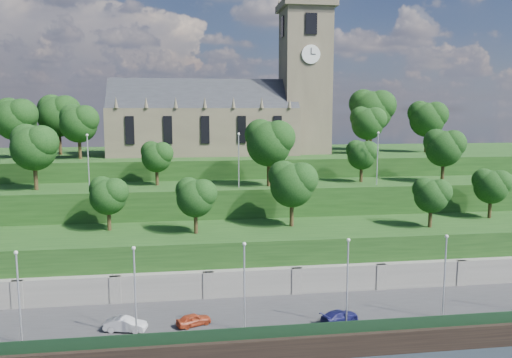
{
  "coord_description": "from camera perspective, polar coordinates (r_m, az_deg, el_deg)",
  "views": [
    {
      "loc": [
        -7.18,
        -42.02,
        22.82
      ],
      "look_at": [
        2.98,
        30.0,
        12.62
      ],
      "focal_mm": 35.0,
      "sensor_mm": 36.0,
      "label": 1
    }
  ],
  "objects": [
    {
      "name": "embankment_lower",
      "position": [
        63.3,
        -1.17,
        -9.31
      ],
      "size": [
        160.0,
        12.0,
        8.0
      ],
      "primitive_type": "cube",
      "color": "#183A13",
      "rests_on": "ground"
    },
    {
      "name": "trees_lower",
      "position": [
        61.51,
        -0.26,
        -1.29
      ],
      "size": [
        69.75,
        8.67,
        8.39
      ],
      "color": "#2E2312",
      "rests_on": "embankment_lower"
    },
    {
      "name": "fence",
      "position": [
        47.71,
        1.45,
        -17.09
      ],
      "size": [
        160.0,
        0.1,
        1.2
      ],
      "primitive_type": "cube",
      "color": "#16321C",
      "rests_on": "promenade"
    },
    {
      "name": "trees_hilltop",
      "position": [
        87.99,
        -2.1,
        7.33
      ],
      "size": [
        77.27,
        16.78,
        11.63
      ],
      "color": "#2E2312",
      "rests_on": "hilltop"
    },
    {
      "name": "car_left",
      "position": [
        50.6,
        -7.14,
        -15.66
      ],
      "size": [
        3.66,
        2.54,
        1.16
      ],
      "primitive_type": "imported",
      "rotation": [
        0.0,
        0.0,
        1.95
      ],
      "color": "#A8391C",
      "rests_on": "promenade"
    },
    {
      "name": "car_right",
      "position": [
        51.64,
        9.54,
        -15.2
      ],
      "size": [
        4.37,
        3.1,
        1.18
      ],
      "primitive_type": "imported",
      "rotation": [
        0.0,
        0.0,
        1.97
      ],
      "color": "#171852",
      "rests_on": "promenade"
    },
    {
      "name": "church",
      "position": [
        88.36,
        -2.88,
        7.78
      ],
      "size": [
        38.6,
        12.35,
        27.6
      ],
      "color": "brown",
      "rests_on": "hilltop"
    },
    {
      "name": "promenade",
      "position": [
        53.23,
        0.45,
        -16.22
      ],
      "size": [
        160.0,
        12.0,
        2.0
      ],
      "primitive_type": "cube",
      "color": "#2D2D30",
      "rests_on": "ground"
    },
    {
      "name": "lamp_posts_promenade",
      "position": [
        47.55,
        -1.34,
        -11.53
      ],
      "size": [
        60.36,
        0.36,
        8.64
      ],
      "color": "#B2B2B7",
      "rests_on": "promenade"
    },
    {
      "name": "car_middle",
      "position": [
        50.61,
        -14.69,
        -15.78
      ],
      "size": [
        4.16,
        2.19,
        1.3
      ],
      "primitive_type": "imported",
      "rotation": [
        0.0,
        0.0,
        1.36
      ],
      "color": "#A6A5AA",
      "rests_on": "promenade"
    },
    {
      "name": "retaining_wall",
      "position": [
        58.13,
        -0.44,
        -12.48
      ],
      "size": [
        160.0,
        2.1,
        5.0
      ],
      "color": "slate",
      "rests_on": "ground"
    },
    {
      "name": "quay_wall",
      "position": [
        47.79,
        1.58,
        -19.05
      ],
      "size": [
        160.0,
        0.5,
        2.2
      ],
      "primitive_type": "cube",
      "color": "black",
      "rests_on": "ground"
    },
    {
      "name": "trees_upper",
      "position": [
        70.42,
        -1.55,
        3.82
      ],
      "size": [
        64.14,
        8.3,
        9.47
      ],
      "color": "#2E2312",
      "rests_on": "embankment_upper"
    },
    {
      "name": "hilltop",
      "position": [
        93.56,
        -3.52,
        -1.46
      ],
      "size": [
        160.0,
        32.0,
        15.0
      ],
      "primitive_type": "cube",
      "color": "#183A13",
      "rests_on": "ground"
    },
    {
      "name": "lamp_posts_upper",
      "position": [
        68.69,
        -2.0,
        2.63
      ],
      "size": [
        40.36,
        0.36,
        7.64
      ],
      "color": "#B2B2B7",
      "rests_on": "embankment_upper"
    },
    {
      "name": "embankment_upper",
      "position": [
        73.33,
        -2.21,
        -5.28
      ],
      "size": [
        160.0,
        10.0,
        12.0
      ],
      "primitive_type": "cube",
      "color": "#183A13",
      "rests_on": "ground"
    }
  ]
}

